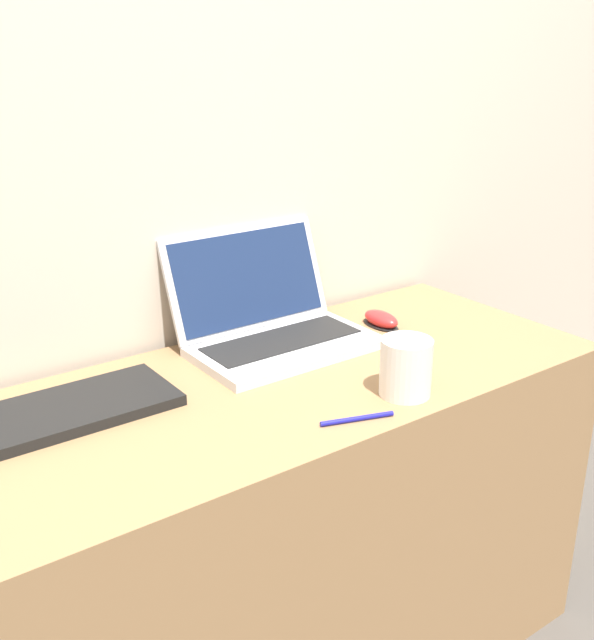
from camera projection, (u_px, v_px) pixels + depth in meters
name	position (u px, v px, depth m)	size (l,w,h in m)	color
wall_back	(192.00, 89.00, 1.52)	(7.00, 0.04, 2.50)	beige
desk	(285.00, 532.00, 1.59)	(1.32, 0.56, 0.72)	#936D47
laptop	(271.00, 321.00, 1.61)	(0.39, 0.30, 0.23)	silver
drink_cup	(406.00, 366.00, 1.38)	(0.10, 0.10, 0.11)	silver
computer_mouse	(381.00, 320.00, 1.73)	(0.05, 0.10, 0.03)	black
external_keyboard	(61.00, 412.00, 1.31)	(0.40, 0.18, 0.02)	black
pen	(359.00, 418.00, 1.30)	(0.13, 0.05, 0.01)	#191999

